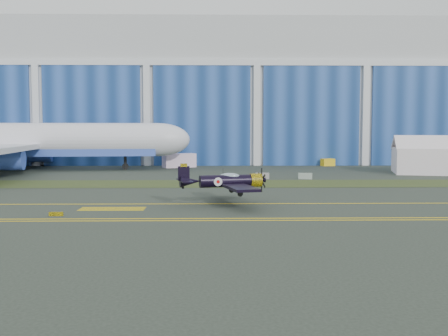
{
  "coord_description": "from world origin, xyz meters",
  "views": [
    {
      "loc": [
        -8.6,
        -56.17,
        7.35
      ],
      "look_at": [
        -7.46,
        3.71,
        2.89
      ],
      "focal_mm": 42.0,
      "sensor_mm": 36.0,
      "label": 1
    }
  ],
  "objects_px": {
    "tent": "(437,154)",
    "tug": "(328,162)",
    "warbird": "(226,181)",
    "shipping_container": "(179,160)",
    "jetliner": "(15,103)"
  },
  "relations": [
    {
      "from": "shipping_container",
      "to": "tug",
      "type": "relative_size",
      "value": 2.45
    },
    {
      "from": "tent",
      "to": "shipping_container",
      "type": "bearing_deg",
      "value": 175.17
    },
    {
      "from": "tent",
      "to": "tug",
      "type": "xyz_separation_m",
      "value": [
        -14.18,
        18.02,
        -2.45
      ]
    },
    {
      "from": "jetliner",
      "to": "tug",
      "type": "xyz_separation_m",
      "value": [
        57.84,
        10.4,
        -11.27
      ]
    },
    {
      "from": "warbird",
      "to": "tent",
      "type": "bearing_deg",
      "value": 31.01
    },
    {
      "from": "tent",
      "to": "tug",
      "type": "height_order",
      "value": "tent"
    },
    {
      "from": "jetliner",
      "to": "tent",
      "type": "distance_m",
      "value": 72.96
    },
    {
      "from": "warbird",
      "to": "shipping_container",
      "type": "height_order",
      "value": "warbird"
    },
    {
      "from": "jetliner",
      "to": "shipping_container",
      "type": "xyz_separation_m",
      "value": [
        28.4,
        6.94,
        -10.67
      ]
    },
    {
      "from": "warbird",
      "to": "shipping_container",
      "type": "bearing_deg",
      "value": 85.61
    },
    {
      "from": "shipping_container",
      "to": "tug",
      "type": "height_order",
      "value": "shipping_container"
    },
    {
      "from": "tent",
      "to": "tug",
      "type": "distance_m",
      "value": 23.06
    },
    {
      "from": "jetliner",
      "to": "shipping_container",
      "type": "distance_m",
      "value": 31.12
    },
    {
      "from": "jetliner",
      "to": "tent",
      "type": "xyz_separation_m",
      "value": [
        72.02,
        -7.62,
        -8.82
      ]
    },
    {
      "from": "warbird",
      "to": "jetliner",
      "type": "height_order",
      "value": "jetliner"
    }
  ]
}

